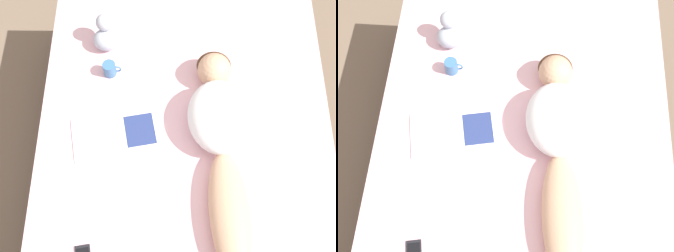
% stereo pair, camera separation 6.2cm
% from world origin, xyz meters
% --- Properties ---
extents(ground_plane, '(12.00, 12.00, 0.00)m').
position_xyz_m(ground_plane, '(0.00, 0.00, 0.00)').
color(ground_plane, '#7A6651').
extents(bed, '(1.70, 2.11, 0.58)m').
position_xyz_m(bed, '(0.00, 0.00, 0.28)').
color(bed, '#383333').
rests_on(bed, ground_plane).
extents(person, '(0.38, 1.29, 0.22)m').
position_xyz_m(person, '(0.19, -0.05, 0.67)').
color(person, tan).
rests_on(person, bed).
extents(open_magazine, '(0.54, 0.36, 0.01)m').
position_xyz_m(open_magazine, '(-0.37, 0.00, 0.58)').
color(open_magazine, white).
rests_on(open_magazine, bed).
extents(coffee_mug, '(0.11, 0.08, 0.09)m').
position_xyz_m(coffee_mug, '(-0.44, 0.40, 0.62)').
color(coffee_mug, teal).
rests_on(coffee_mug, bed).
extents(plush_toy, '(0.15, 0.18, 0.22)m').
position_xyz_m(plush_toy, '(-0.48, 0.61, 0.67)').
color(plush_toy, '#B2BCCC').
rests_on(plush_toy, bed).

